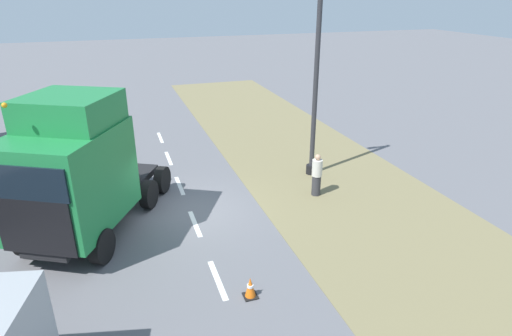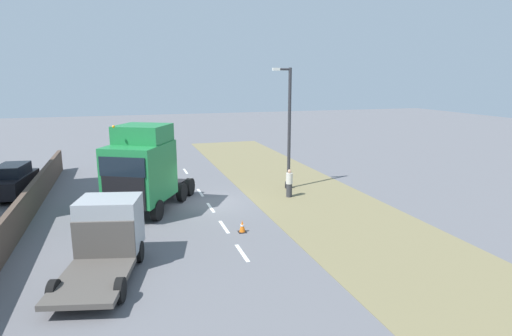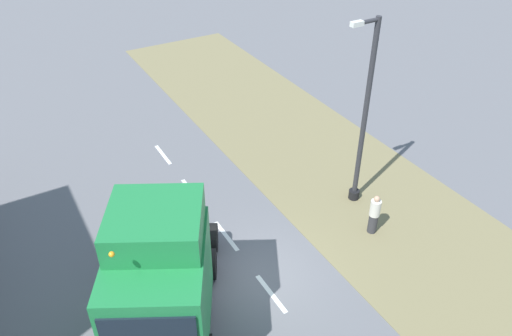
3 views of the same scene
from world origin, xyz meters
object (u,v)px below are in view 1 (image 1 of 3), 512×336
(pedestrian, at_px, (317,176))
(traffic_cone_lead, at_px, (250,287))
(lorry_cab, at_px, (75,172))
(lamp_post, at_px, (314,97))

(pedestrian, height_order, traffic_cone_lead, pedestrian)
(traffic_cone_lead, bearing_deg, lorry_cab, -46.76)
(lamp_post, relative_size, traffic_cone_lead, 12.94)
(lorry_cab, distance_m, pedestrian, 8.44)
(pedestrian, distance_m, traffic_cone_lead, 6.42)
(lamp_post, distance_m, pedestrian, 3.26)
(lamp_post, xyz_separation_m, pedestrian, (0.66, 1.93, -2.55))
(lamp_post, bearing_deg, traffic_cone_lead, 54.20)
(lamp_post, distance_m, traffic_cone_lead, 8.87)
(pedestrian, bearing_deg, lorry_cab, 3.25)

